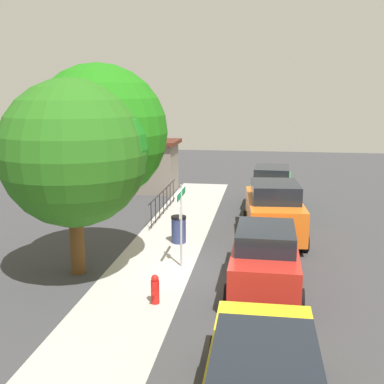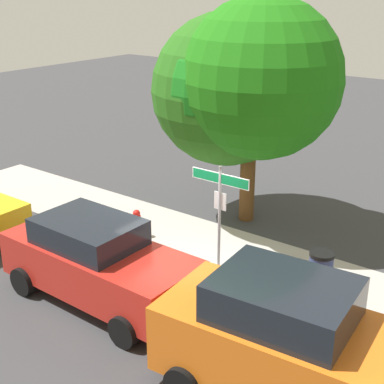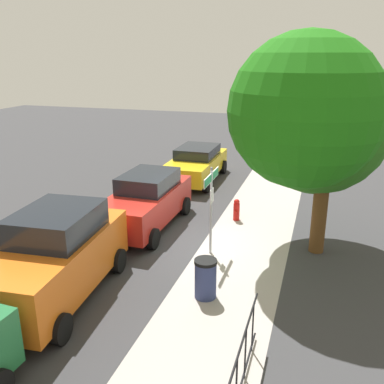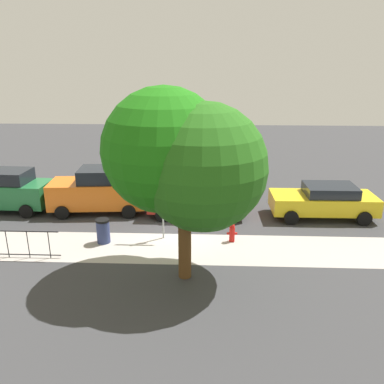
% 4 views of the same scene
% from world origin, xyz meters
% --- Properties ---
extents(ground_plane, '(60.00, 60.00, 0.00)m').
position_xyz_m(ground_plane, '(0.00, 0.00, 0.00)').
color(ground_plane, '#38383A').
extents(sidewalk_strip, '(24.00, 2.60, 0.00)m').
position_xyz_m(sidewalk_strip, '(2.00, 1.30, 0.00)').
color(sidewalk_strip, '#ACA49D').
rests_on(sidewalk_strip, ground_plane).
extents(street_sign, '(1.51, 0.07, 2.60)m').
position_xyz_m(street_sign, '(0.51, 0.40, 1.85)').
color(street_sign, '#9EA0A5').
rests_on(street_sign, ground_plane).
extents(shade_tree, '(5.29, 4.38, 6.19)m').
position_xyz_m(shade_tree, '(-0.60, 2.87, 3.92)').
color(shade_tree, '#56381A').
rests_on(shade_tree, ground_plane).
extents(car_yellow, '(4.69, 2.11, 1.54)m').
position_xyz_m(car_yellow, '(-6.60, -2.19, 0.81)').
color(car_yellow, yellow).
rests_on(car_yellow, ground_plane).
extents(car_red, '(4.45, 1.99, 1.81)m').
position_xyz_m(car_red, '(-0.82, -2.18, 0.92)').
color(car_red, red).
rests_on(car_red, ground_plane).
extents(car_orange, '(4.58, 2.38, 2.14)m').
position_xyz_m(car_orange, '(3.88, -2.48, 1.06)').
color(car_orange, orange).
rests_on(car_orange, ground_plane).
extents(fire_hydrant, '(0.42, 0.22, 0.78)m').
position_xyz_m(fire_hydrant, '(-2.26, 0.60, 0.38)').
color(fire_hydrant, red).
rests_on(fire_hydrant, ground_plane).
extents(trash_bin, '(0.55, 0.55, 0.98)m').
position_xyz_m(trash_bin, '(2.85, 0.90, 0.49)').
color(trash_bin, navy).
rests_on(trash_bin, ground_plane).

